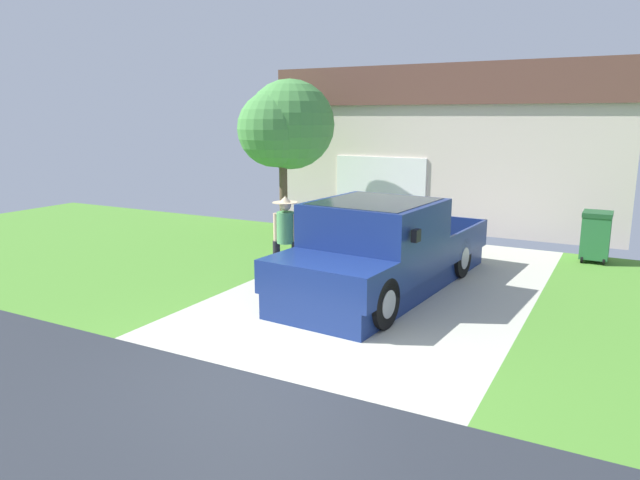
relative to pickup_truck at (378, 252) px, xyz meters
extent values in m
cube|color=#B2B3A1|center=(0.08, 0.57, -0.80)|extent=(5.20, 9.00, 0.06)
cube|color=#4B852D|center=(-8.52, 0.57, -0.80)|extent=(12.00, 9.00, 0.06)
cube|color=navy|center=(0.03, 0.45, -0.56)|extent=(2.29, 5.66, 0.42)
cube|color=navy|center=(-0.01, -0.13, 0.29)|extent=(2.19, 2.31, 1.30)
cube|color=#1E2833|center=(-0.01, -0.13, 0.68)|extent=(1.93, 2.12, 0.54)
cube|color=navy|center=(-0.14, -1.76, -0.08)|extent=(2.11, 1.25, 0.55)
cube|color=black|center=(0.16, 2.07, -0.32)|extent=(2.20, 2.43, 0.06)
cube|color=navy|center=(1.14, 2.00, -0.07)|extent=(0.24, 2.27, 0.57)
cube|color=navy|center=(-0.82, 2.15, -0.07)|extent=(0.24, 2.27, 0.57)
cube|color=navy|center=(0.25, 3.18, -0.07)|extent=(2.02, 0.22, 0.57)
cube|color=black|center=(1.04, -0.97, 0.58)|extent=(0.11, 0.19, 0.20)
cylinder|color=black|center=(0.76, -1.66, -0.37)|extent=(0.32, 0.82, 0.80)
cylinder|color=#9E9EA3|center=(0.76, -1.66, -0.37)|extent=(0.31, 0.46, 0.44)
cylinder|color=black|center=(-1.00, -1.52, -0.37)|extent=(0.32, 0.82, 0.80)
cylinder|color=#9E9EA3|center=(-1.00, -1.52, -0.37)|extent=(0.31, 0.46, 0.44)
cylinder|color=black|center=(1.02, 1.78, -0.37)|extent=(0.32, 0.82, 0.80)
cylinder|color=#9E9EA3|center=(1.02, 1.78, -0.37)|extent=(0.31, 0.46, 0.44)
cylinder|color=black|center=(-0.74, 1.92, -0.37)|extent=(0.32, 0.82, 0.80)
cylinder|color=#9E9EA3|center=(-0.74, 1.92, -0.37)|extent=(0.31, 0.46, 0.44)
cylinder|color=black|center=(-1.80, -0.61, -0.32)|extent=(0.14, 0.14, 0.91)
cylinder|color=black|center=(-1.45, -0.52, -0.32)|extent=(0.14, 0.14, 0.91)
cylinder|color=#4C9356|center=(-1.63, -0.56, 0.40)|extent=(0.32, 0.32, 0.59)
cylinder|color=beige|center=(-1.81, -0.61, 0.35)|extent=(0.09, 0.09, 0.62)
cylinder|color=beige|center=(-1.45, -0.52, 0.35)|extent=(0.09, 0.09, 0.62)
sphere|color=beige|center=(-1.63, -0.56, 0.82)|extent=(0.22, 0.22, 0.22)
cylinder|color=#D1B78E|center=(-1.63, -0.56, 0.87)|extent=(0.47, 0.47, 0.01)
cone|color=#D1B78E|center=(-1.63, -0.56, 0.93)|extent=(0.23, 0.23, 0.12)
cube|color=brown|center=(-1.54, -0.90, -0.65)|extent=(0.29, 0.17, 0.25)
torus|color=brown|center=(-1.54, -0.90, -0.48)|extent=(0.27, 0.02, 0.27)
cube|color=beige|center=(-0.82, 9.24, 0.97)|extent=(9.73, 6.28, 3.50)
cube|color=brown|center=(-0.82, 9.24, 3.26)|extent=(10.11, 6.54, 1.07)
cube|color=white|center=(-2.49, 6.07, 0.25)|extent=(2.77, 0.06, 2.04)
cylinder|color=brown|center=(-4.38, 3.80, 0.25)|extent=(0.22, 0.22, 2.06)
sphere|color=#498D43|center=(-4.10, 4.11, 2.17)|extent=(1.84, 1.84, 1.84)
sphere|color=#498D43|center=(-4.33, 4.09, 2.19)|extent=(2.41, 2.41, 2.41)
sphere|color=#498D43|center=(-4.54, 3.68, 2.08)|extent=(2.02, 2.02, 2.02)
cube|color=#286B38|center=(3.36, 4.47, -0.22)|extent=(0.58, 0.68, 0.94)
cube|color=#1C4A27|center=(3.36, 4.47, 0.30)|extent=(0.60, 0.71, 0.10)
cylinder|color=black|center=(3.14, 4.20, -0.68)|extent=(0.05, 0.18, 0.18)
cylinder|color=black|center=(3.58, 4.20, -0.68)|extent=(0.05, 0.18, 0.18)
camera|label=1|loc=(3.95, -9.56, 2.43)|focal=32.57mm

